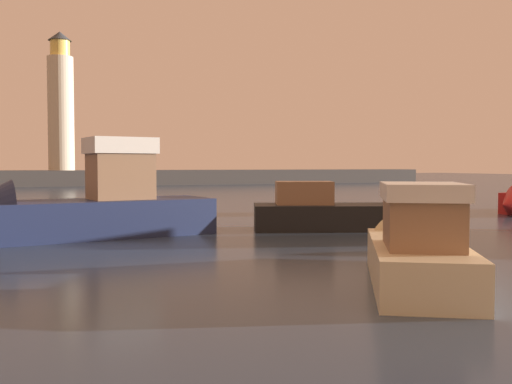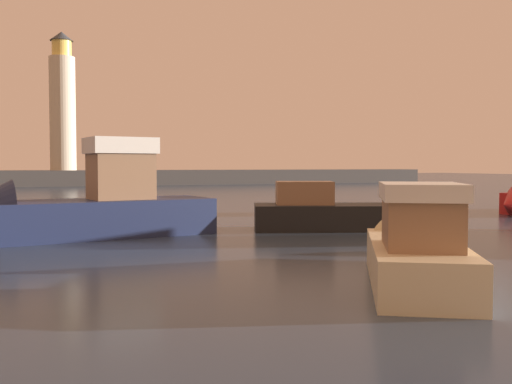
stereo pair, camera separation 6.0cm
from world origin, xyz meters
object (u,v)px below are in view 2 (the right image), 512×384
Objects in this scene: motorboat_2 at (412,247)px; motorboat_6 at (66,211)px; motorboat_0 at (361,214)px; lighthouse at (63,105)px.

motorboat_2 is 0.68× the size of motorboat_6.
motorboat_2 reaches higher than motorboat_0.
motorboat_2 is at bearing -56.60° from motorboat_6.
motorboat_0 is 8.91m from motorboat_2.
motorboat_6 is at bearing -92.71° from lighthouse.
motorboat_2 is 11.05m from motorboat_6.
motorboat_6 reaches higher than motorboat_0.
motorboat_0 is 1.20× the size of motorboat_2.
motorboat_0 is 9.93m from motorboat_6.
lighthouse reaches higher than motorboat_0.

